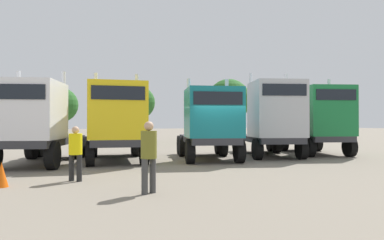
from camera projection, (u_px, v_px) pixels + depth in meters
name	position (u px, v px, depth m)	size (l,w,h in m)	color
ground	(217.00, 163.00, 15.30)	(200.00, 200.00, 0.00)	gray
semi_truck_white	(35.00, 122.00, 14.39)	(4.00, 6.77, 4.02)	#333338
semi_truck_yellow	(117.00, 122.00, 15.65)	(3.10, 6.50, 4.10)	#333338
semi_truck_teal	(210.00, 123.00, 16.38)	(3.65, 6.09, 3.94)	#333338
semi_truck_silver	(273.00, 119.00, 17.95)	(3.96, 6.52, 4.45)	#333338
semi_truck_green	(320.00, 120.00, 19.41)	(3.98, 6.63, 4.34)	#333338
visitor_in_hivis	(75.00, 149.00, 10.59)	(0.56, 0.56, 1.67)	black
visitor_with_camera	(149.00, 151.00, 8.72)	(0.55, 0.55, 1.81)	#3D3D3D
traffic_cone_near	(2.00, 175.00, 9.58)	(0.36, 0.36, 0.69)	#F2590C
oak_far_left	(60.00, 105.00, 30.93)	(3.11, 3.11, 4.96)	#4C3823
oak_far_centre	(138.00, 103.00, 30.77)	(2.94, 2.94, 5.07)	#4C3823
oak_far_right	(229.00, 101.00, 35.45)	(4.39, 4.39, 6.29)	#4C3823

